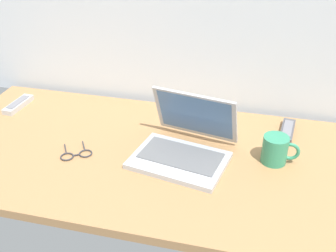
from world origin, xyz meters
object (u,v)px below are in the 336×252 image
at_px(laptop, 185,144).
at_px(coffee_mug, 276,149).
at_px(remote_control_far, 287,131).
at_px(eyeglasses, 76,154).
at_px(remote_control_near, 18,104).

height_order(laptop, coffee_mug, laptop).
distance_m(remote_control_far, eyeglasses, 0.78).
height_order(coffee_mug, remote_control_far, coffee_mug).
height_order(laptop, remote_control_far, laptop).
distance_m(remote_control_near, remote_control_far, 1.10).
xyz_separation_m(remote_control_far, eyeglasses, (-0.71, -0.32, -0.01)).
bearing_deg(eyeglasses, remote_control_far, 24.56).
bearing_deg(laptop, remote_control_near, 166.55).
bearing_deg(laptop, coffee_mug, 6.57).
xyz_separation_m(laptop, eyeglasses, (-0.36, -0.09, -0.04)).
xyz_separation_m(laptop, remote_control_near, (-0.76, 0.18, -0.03)).
height_order(remote_control_far, eyeglasses, remote_control_far).
bearing_deg(remote_control_far, laptop, -146.18).
xyz_separation_m(coffee_mug, eyeglasses, (-0.67, -0.13, -0.05)).
xyz_separation_m(coffee_mug, remote_control_far, (0.04, 0.20, -0.04)).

